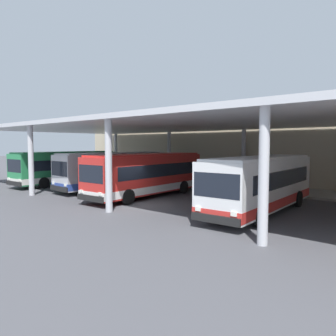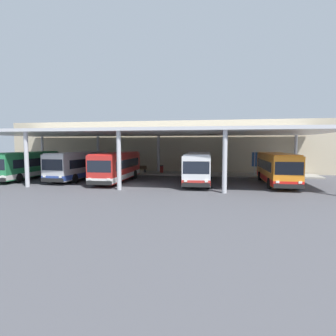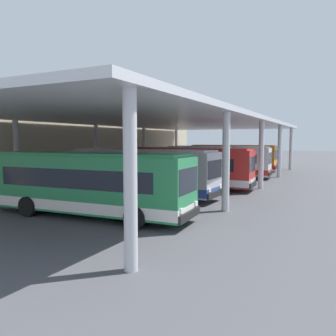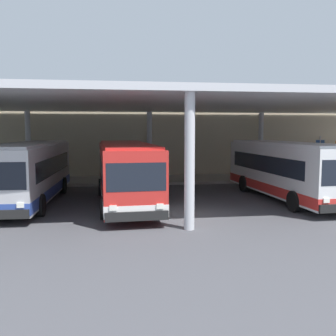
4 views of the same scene
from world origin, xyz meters
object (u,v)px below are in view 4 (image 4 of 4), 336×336
at_px(bus_far_bay, 285,169).
at_px(bench_waiting, 122,173).
at_px(bus_middle_bay, 126,173).
at_px(trash_bin, 162,172).
at_px(banner_sign, 320,154).
at_px(bus_second_bay, 30,172).

distance_m(bus_far_bay, bench_waiting, 12.37).
height_order(bus_middle_bay, bench_waiting, bus_middle_bay).
relative_size(trash_bin, banner_sign, 0.31).
bearing_deg(bus_far_bay, bus_second_bay, 176.90).
xyz_separation_m(bus_second_bay, bus_far_bay, (13.78, -0.75, 0.00)).
relative_size(bench_waiting, banner_sign, 0.56).
bearing_deg(bus_second_bay, banner_sign, 19.06).
bearing_deg(trash_bin, bus_far_bay, -56.44).
bearing_deg(banner_sign, bus_far_bay, -129.98).
relative_size(bus_second_bay, bench_waiting, 5.90).
distance_m(bench_waiting, banner_sign, 15.39).
distance_m(bus_second_bay, trash_bin, 11.32).
xyz_separation_m(bus_far_bay, bench_waiting, (-8.81, 8.63, -0.99)).
bearing_deg(bench_waiting, banner_sign, -3.28).
bearing_deg(bus_middle_bay, bus_far_bay, 1.89).
bearing_deg(bus_second_bay, bus_far_bay, -3.10).
distance_m(bus_far_bay, trash_bin, 10.47).
distance_m(bus_second_bay, bench_waiting, 9.37).
bearing_deg(bus_second_bay, trash_bin, 44.75).
xyz_separation_m(bus_middle_bay, trash_bin, (3.05, 8.98, -0.98)).
bearing_deg(bus_middle_bay, bench_waiting, 89.98).
relative_size(bus_middle_bay, trash_bin, 10.85).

